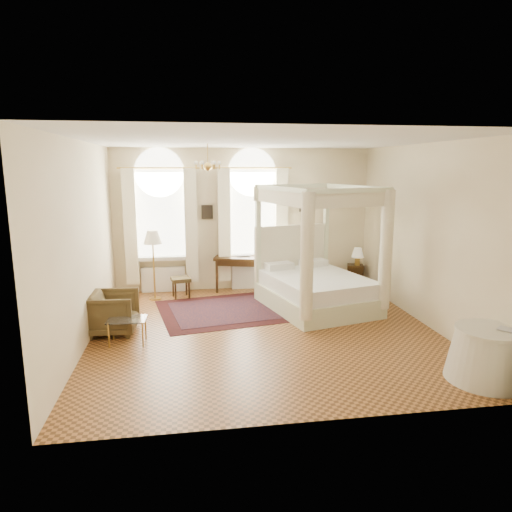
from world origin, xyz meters
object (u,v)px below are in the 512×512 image
at_px(writing_desk, 239,262).
at_px(floor_lamp, 153,241).
at_px(armchair, 113,313).
at_px(stool, 181,281).
at_px(coffee_table, 127,321).
at_px(nightstand, 355,276).
at_px(side_table, 487,355).
at_px(canopy_bed, 317,282).

xyz_separation_m(writing_desk, floor_lamp, (-1.92, -0.38, 0.60)).
bearing_deg(armchair, writing_desk, -42.41).
height_order(armchair, floor_lamp, floor_lamp).
relative_size(stool, coffee_table, 0.74).
bearing_deg(stool, nightstand, 4.75).
bearing_deg(armchair, side_table, -112.56).
distance_m(canopy_bed, coffee_table, 3.87).
relative_size(nightstand, writing_desk, 0.44).
relative_size(stool, side_table, 0.44).
xyz_separation_m(coffee_table, side_table, (5.02, -2.10, -0.02)).
distance_m(writing_desk, side_table, 5.78).
height_order(writing_desk, armchair, writing_desk).
bearing_deg(canopy_bed, nightstand, 47.89).
relative_size(canopy_bed, coffee_table, 4.21).
bearing_deg(canopy_bed, floor_lamp, 160.21).
xyz_separation_m(canopy_bed, coffee_table, (-3.62, -1.35, -0.19)).
xyz_separation_m(nightstand, stool, (-4.19, -0.35, 0.11)).
height_order(floor_lamp, side_table, floor_lamp).
height_order(canopy_bed, floor_lamp, canopy_bed).
height_order(stool, armchair, armchair).
distance_m(nightstand, side_table, 5.03).
bearing_deg(nightstand, coffee_table, -149.83).
bearing_deg(floor_lamp, armchair, -106.02).
relative_size(armchair, side_table, 0.76).
height_order(canopy_bed, coffee_table, canopy_bed).
relative_size(canopy_bed, writing_desk, 2.21).
bearing_deg(floor_lamp, nightstand, 4.51).
bearing_deg(writing_desk, side_table, -60.74).
bearing_deg(side_table, floor_lamp, 135.51).
xyz_separation_m(writing_desk, side_table, (2.82, -5.03, -0.35)).
distance_m(canopy_bed, nightstand, 2.15).
bearing_deg(nightstand, side_table, -90.31).
relative_size(canopy_bed, armchair, 3.30).
xyz_separation_m(canopy_bed, nightstand, (1.43, 1.58, -0.30)).
distance_m(floor_lamp, side_table, 6.71).
relative_size(writing_desk, coffee_table, 1.91).
distance_m(armchair, side_table, 5.93).
relative_size(writing_desk, floor_lamp, 0.80).
bearing_deg(writing_desk, armchair, -136.16).
xyz_separation_m(nightstand, coffee_table, (-5.04, -2.93, 0.11)).
xyz_separation_m(canopy_bed, side_table, (1.40, -3.45, -0.21)).
height_order(canopy_bed, side_table, canopy_bed).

